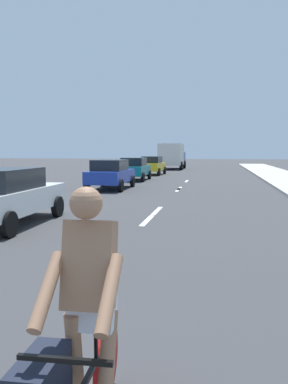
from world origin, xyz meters
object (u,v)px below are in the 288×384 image
object	(u,v)px
cyclist	(79,334)
parked_car_teal	(134,168)
delivery_truck	(172,156)
parked_car_yellow	(152,165)
parked_car_blue	(111,173)
parked_car_white	(3,195)

from	to	relation	value
cyclist	parked_car_teal	distance (m)	24.60
delivery_truck	cyclist	bearing A→B (deg)	-83.91
delivery_truck	parked_car_yellow	bearing A→B (deg)	-92.11
cyclist	delivery_truck	distance (m)	41.30
cyclist	delivery_truck	world-z (taller)	delivery_truck
parked_car_teal	parked_car_yellow	size ratio (longest dim) A/B	1.00
cyclist	parked_car_blue	xyz separation A→B (m)	(-4.70, 17.87, 0.01)
parked_car_yellow	delivery_truck	world-z (taller)	delivery_truck
cyclist	delivery_truck	size ratio (longest dim) A/B	0.29
parked_car_yellow	delivery_truck	bearing A→B (deg)	90.26
parked_car_blue	delivery_truck	distance (m)	23.25
cyclist	parked_car_blue	distance (m)	18.48
parked_car_teal	parked_car_yellow	distance (m)	6.44
parked_car_yellow	cyclist	bearing A→B (deg)	-78.76
delivery_truck	parked_car_blue	bearing A→B (deg)	-91.13
parked_car_teal	parked_car_yellow	xyz separation A→B (m)	(0.21, 6.44, -0.00)
parked_car_blue	parked_car_yellow	xyz separation A→B (m)	(0.17, 12.71, -0.00)
parked_car_teal	delivery_truck	size ratio (longest dim) A/B	0.63
parked_car_white	parked_car_yellow	xyz separation A→B (m)	(0.36, 23.16, -0.01)
parked_car_white	parked_car_teal	bearing A→B (deg)	88.26
parked_car_white	parked_car_blue	world-z (taller)	same
parked_car_white	parked_car_blue	xyz separation A→B (m)	(0.19, 10.45, -0.00)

